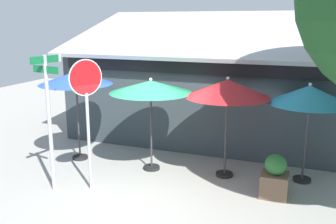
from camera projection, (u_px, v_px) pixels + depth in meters
name	position (u px, v px, depth m)	size (l,w,h in m)	color
ground_plane	(145.00, 188.00, 9.17)	(28.00, 28.00, 0.10)	#9E9B93
cafe_building	(214.00, 90.00, 12.93)	(9.61, 4.84, 4.27)	#333D42
street_sign_post	(49.00, 111.00, 8.58)	(0.77, 0.83, 3.18)	#A8AAB2
stop_sign	(87.00, 99.00, 8.56)	(0.41, 0.73, 3.08)	#A8AAB2
patio_umbrella_royal_blue_left	(76.00, 79.00, 10.49)	(2.05, 2.05, 2.62)	black
patio_umbrella_forest_green_center	(151.00, 88.00, 9.74)	(2.15, 2.15, 2.48)	black
patio_umbrella_crimson_right	(227.00, 89.00, 9.28)	(2.10, 2.10, 2.58)	black
patio_umbrella_teal_far_right	(309.00, 96.00, 8.98)	(1.96, 1.96, 2.49)	black
sidewalk_planter	(275.00, 178.00, 8.56)	(0.61, 0.61, 1.01)	brown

